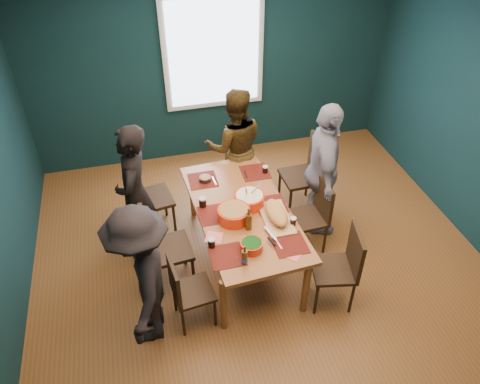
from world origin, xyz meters
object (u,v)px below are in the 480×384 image
(chair_right_far, at_px, (308,169))
(chair_right_near, at_px, (343,263))
(person_near_left, at_px, (142,277))
(cutting_board, at_px, (276,214))
(chair_left_far, at_px, (143,194))
(person_far_left, at_px, (135,195))
(chair_right_mid, at_px, (314,211))
(bowl_salad, at_px, (234,214))
(bowl_dumpling, at_px, (249,199))
(person_back, at_px, (235,147))
(chair_left_mid, at_px, (159,245))
(chair_left_near, at_px, (185,288))
(bowl_herbs, at_px, (252,245))
(person_right, at_px, (323,171))
(dining_table, at_px, (243,215))

(chair_right_far, xyz_separation_m, chair_right_near, (-0.21, -1.51, -0.04))
(person_near_left, height_order, cutting_board, person_near_left)
(chair_left_far, xyz_separation_m, cutting_board, (1.29, -0.94, 0.21))
(person_far_left, xyz_separation_m, cutting_board, (1.37, -0.64, -0.03))
(chair_right_mid, relative_size, bowl_salad, 2.62)
(chair_right_far, height_order, person_near_left, person_near_left)
(chair_right_far, xyz_separation_m, bowl_dumpling, (-0.92, -0.63, 0.21))
(person_near_left, distance_m, cutting_board, 1.49)
(person_near_left, bearing_deg, person_back, 152.07)
(chair_right_far, bearing_deg, chair_left_far, 177.79)
(chair_left_mid, bearing_deg, chair_right_mid, 0.04)
(person_far_left, bearing_deg, person_back, 131.53)
(chair_left_near, distance_m, bowl_dumpling, 1.17)
(chair_right_mid, relative_size, cutting_board, 1.32)
(bowl_herbs, bearing_deg, person_right, 38.86)
(person_back, height_order, person_near_left, person_back)
(chair_left_near, height_order, cutting_board, cutting_board)
(chair_right_near, xyz_separation_m, bowl_herbs, (-0.87, 0.23, 0.23))
(chair_right_near, distance_m, bowl_herbs, 0.93)
(bowl_herbs, bearing_deg, chair_left_mid, 153.31)
(chair_left_near, distance_m, chair_right_mid, 1.73)
(chair_left_far, distance_m, person_back, 1.28)
(chair_right_mid, relative_size, person_near_left, 0.58)
(person_back, bearing_deg, chair_right_far, 160.05)
(dining_table, relative_size, bowl_salad, 5.74)
(chair_right_mid, bearing_deg, chair_right_near, -94.18)
(dining_table, distance_m, chair_right_near, 1.15)
(chair_left_far, xyz_separation_m, person_right, (2.01, -0.42, 0.26))
(chair_left_near, distance_m, person_near_left, 0.46)
(person_right, distance_m, person_near_left, 2.35)
(chair_right_far, xyz_separation_m, chair_right_mid, (-0.18, -0.69, -0.06))
(chair_right_near, bearing_deg, bowl_herbs, 176.48)
(person_far_left, height_order, bowl_dumpling, person_far_left)
(cutting_board, bearing_deg, bowl_dumpling, 125.49)
(chair_left_near, height_order, bowl_herbs, chair_left_near)
(dining_table, relative_size, person_back, 1.26)
(person_back, relative_size, cutting_board, 2.28)
(person_near_left, bearing_deg, chair_left_near, 101.09)
(chair_left_far, distance_m, person_near_left, 1.45)
(chair_left_mid, bearing_deg, chair_left_near, -78.17)
(bowl_salad, distance_m, cutting_board, 0.44)
(chair_right_mid, xyz_separation_m, bowl_herbs, (-0.90, -0.59, 0.25))
(cutting_board, bearing_deg, chair_right_mid, 24.39)
(chair_right_mid, height_order, person_right, person_right)
(dining_table, bearing_deg, person_right, 12.03)
(chair_left_near, bearing_deg, cutting_board, 17.47)
(chair_left_near, relative_size, bowl_herbs, 3.77)
(person_far_left, relative_size, person_near_left, 1.07)
(chair_right_far, bearing_deg, chair_right_mid, -106.71)
(chair_left_near, relative_size, person_near_left, 0.54)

